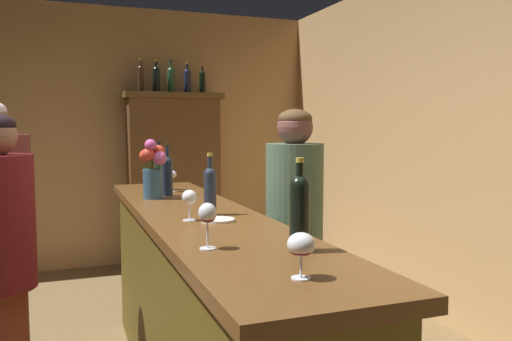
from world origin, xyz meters
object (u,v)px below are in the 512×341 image
object	(u,v)px
bar_counter	(201,314)
patron_redhead	(0,271)
wine_glass_rear	(171,175)
flower_arrangement	(153,168)
wine_glass_mid	(190,198)
cheese_plate	(218,220)
wine_glass_front	(301,247)
display_bottle_midleft	(156,78)
bartender	(294,230)
wine_glass_spare	(207,216)
display_bottle_center	(171,79)
display_bottle_right	(202,81)
wine_bottle_syrah	(300,209)
wine_bottle_chardonnay	(167,174)
display_bottle_left	(141,77)
wine_bottle_pinot	(210,188)
display_cabinet	(174,177)
display_bottle_midright	(187,80)
wine_bottle_rose	(160,168)

from	to	relation	value
bar_counter	patron_redhead	size ratio (longest dim) A/B	1.89
wine_glass_rear	flower_arrangement	size ratio (longest dim) A/B	0.40
wine_glass_mid	cheese_plate	size ratio (longest dim) A/B	0.92
wine_glass_rear	flower_arrangement	world-z (taller)	flower_arrangement
bar_counter	wine_glass_front	bearing A→B (deg)	-90.35
display_bottle_midleft	wine_glass_front	bearing A→B (deg)	-94.21
wine_glass_rear	bartender	xyz separation A→B (m)	(0.58, -0.69, -0.28)
wine_glass_rear	cheese_plate	size ratio (longest dim) A/B	0.93
wine_glass_spare	flower_arrangement	distance (m)	1.35
bartender	display_bottle_center	bearing A→B (deg)	-101.89
display_bottle_right	flower_arrangement	bearing A→B (deg)	-111.57
wine_bottle_syrah	bartender	xyz separation A→B (m)	(0.49, 1.11, -0.32)
wine_glass_spare	wine_bottle_chardonnay	bearing A→B (deg)	84.64
flower_arrangement	display_bottle_left	world-z (taller)	display_bottle_left
wine_bottle_chardonnay	display_bottle_center	world-z (taller)	display_bottle_center
wine_bottle_pinot	cheese_plate	distance (m)	0.22
wine_bottle_syrah	display_cabinet	bearing A→B (deg)	84.96
display_cabinet	wine_bottle_chardonnay	xyz separation A→B (m)	(-0.49, -2.20, 0.23)
wine_glass_front	display_bottle_left	size ratio (longest dim) A/B	0.40
bar_counter	bartender	size ratio (longest dim) A/B	1.84
display_bottle_midleft	display_bottle_midright	size ratio (longest dim) A/B	1.04
wine_bottle_syrah	display_bottle_center	size ratio (longest dim) A/B	0.97
wine_glass_spare	display_bottle_midright	bearing A→B (deg)	77.97
wine_bottle_syrah	wine_glass_rear	bearing A→B (deg)	92.84
display_bottle_midleft	wine_glass_rear	bearing A→B (deg)	-97.32
display_cabinet	flower_arrangement	world-z (taller)	display_cabinet
wine_glass_spare	patron_redhead	world-z (taller)	patron_redhead
wine_bottle_chardonnay	display_bottle_right	xyz separation A→B (m)	(0.80, 2.20, 0.77)
patron_redhead	bar_counter	bearing A→B (deg)	-20.63
wine_bottle_syrah	wine_glass_spare	bearing A→B (deg)	152.73
bar_counter	flower_arrangement	xyz separation A→B (m)	(-0.13, 0.61, 0.70)
wine_bottle_rose	wine_bottle_pinot	bearing A→B (deg)	-87.33
display_cabinet	cheese_plate	world-z (taller)	display_cabinet
flower_arrangement	bartender	xyz separation A→B (m)	(0.75, -0.39, -0.35)
wine_bottle_rose	wine_glass_front	world-z (taller)	wine_bottle_rose
wine_glass_mid	wine_glass_spare	xyz separation A→B (m)	(-0.07, -0.56, 0.02)
wine_bottle_rose	cheese_plate	distance (m)	1.28
wine_glass_front	display_bottle_midright	distance (m)	4.21
wine_bottle_chardonnay	wine_glass_front	distance (m)	1.88
wine_bottle_chardonnay	wine_bottle_rose	world-z (taller)	wine_bottle_rose
bar_counter	display_bottle_left	distance (m)	3.25
wine_bottle_chardonnay	display_bottle_center	bearing A→B (deg)	77.96
bartender	display_bottle_right	bearing A→B (deg)	-109.00
wine_glass_mid	wine_glass_rear	distance (m)	1.09
wine_glass_mid	cheese_plate	bearing A→B (deg)	-27.19
cheese_plate	display_cabinet	bearing A→B (deg)	82.07
display_bottle_right	bartender	xyz separation A→B (m)	(-0.16, -2.68, -1.08)
wine_bottle_syrah	wine_glass_front	xyz separation A→B (m)	(-0.13, -0.29, -0.05)
wine_glass_spare	cheese_plate	xyz separation A→B (m)	(0.18, 0.50, -0.11)
wine_bottle_chardonnay	flower_arrangement	bearing A→B (deg)	-138.99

